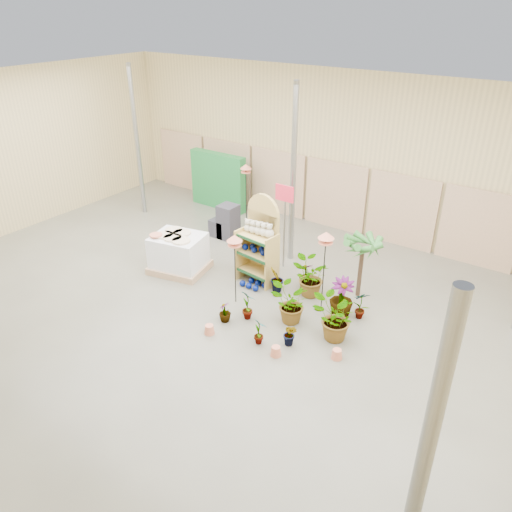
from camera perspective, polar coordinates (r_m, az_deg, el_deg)
The scene contains 24 objects.
room at distance 10.38m, azimuth -3.25°, elevation 5.15°, with size 15.20×12.10×4.70m.
display_shelf at distance 11.79m, azimuth 0.56°, elevation 1.57°, with size 0.97×0.67×2.18m.
teddy_bears at distance 11.53m, azimuth 0.42°, elevation 3.06°, with size 0.81×0.22×0.35m.
gazing_balls_shelf at distance 11.76m, azimuth 0.22°, elevation 0.75°, with size 0.80×0.27×0.15m.
gazing_balls_floor at distance 11.88m, azimuth -0.28°, elevation -3.26°, with size 0.63×0.39×0.15m.
pallet_stack at distance 12.56m, azimuth -8.83°, elevation 0.32°, with size 1.55×1.38×0.99m.
charcoal_planters at distance 14.22m, azimuth -3.49°, elevation 3.70°, with size 0.80×0.50×1.00m.
trellis_stock at distance 16.20m, azimuth -4.34°, elevation 8.57°, with size 2.00×0.30×1.80m, color #1C6F31.
offer_sign at distance 12.14m, azimuth 3.28°, elevation 5.29°, with size 0.50×0.08×2.20m.
bird_table_front at distance 10.63m, azimuth -2.47°, elevation 1.80°, with size 0.34×0.34×1.67m.
bird_table_right at distance 10.25m, azimuth 8.01°, elevation 2.04°, with size 0.34×0.34×1.93m.
bird_table_back at distance 14.71m, azimuth -1.17°, elevation 9.97°, with size 0.34×0.34×1.84m.
palm at distance 11.21m, azimuth 12.16°, elevation 1.41°, with size 0.70×0.70×1.58m.
potted_plant_0 at distance 10.63m, azimuth -0.94°, elevation -5.55°, with size 0.38×0.26×0.72m, color #2F6D2A.
potted_plant_2 at distance 10.50m, azimuth 3.89°, elevation -5.56°, with size 0.79×0.69×0.88m, color #2F6D2A.
potted_plant_3 at distance 10.83m, azimuth 9.74°, elevation -4.72°, with size 0.50×0.50×0.90m, color #2F6D2A.
potted_plant_4 at distance 10.90m, azimuth 11.89°, elevation -5.45°, with size 0.35×0.24×0.67m, color #2F6D2A.
potted_plant_5 at distance 11.57m, azimuth 2.38°, elevation -2.68°, with size 0.37×0.30×0.68m, color #2F6D2A.
potted_plant_6 at distance 11.44m, azimuth 6.07°, elevation -2.52°, with size 0.83×0.72×0.92m, color #2F6D2A.
potted_plant_7 at distance 10.64m, azimuth -3.57°, elevation -6.37°, with size 0.26×0.26×0.46m, color #2F6D2A.
potted_plant_8 at distance 9.94m, azimuth 0.36°, elevation -8.53°, with size 0.33×0.22×0.62m, color #2F6D2A.
potted_plant_9 at distance 9.95m, azimuth 3.92°, elevation -8.94°, with size 0.29×0.23×0.52m, color #2F6D2A.
potted_plant_10 at distance 10.07m, azimuth 8.93°, elevation -7.18°, with size 0.87×0.75×0.96m, color #2F6D2A.
potted_plant_11 at distance 11.82m, azimuth 5.78°, elevation -2.22°, with size 0.36×0.36×0.63m, color #2F6D2A.
Camera 1 is at (6.00, -6.57, 6.18)m, focal length 35.00 mm.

